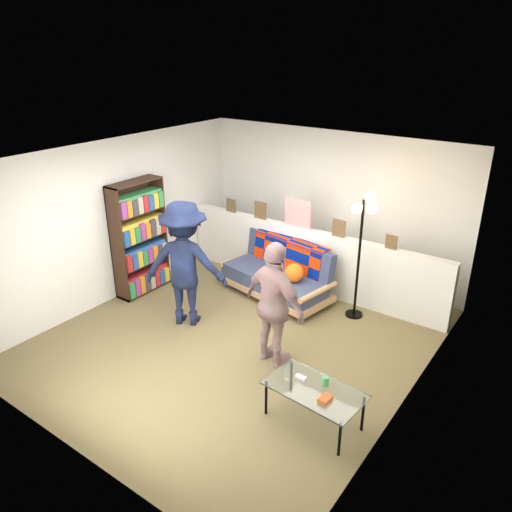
{
  "coord_description": "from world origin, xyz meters",
  "views": [
    {
      "loc": [
        3.49,
        -4.48,
        3.64
      ],
      "look_at": [
        0.0,
        0.4,
        1.05
      ],
      "focal_mm": 35.0,
      "sensor_mm": 36.0,
      "label": 1
    }
  ],
  "objects_px": {
    "futon_sofa": "(279,274)",
    "person_right": "(275,305)",
    "person_left": "(185,264)",
    "bookshelf": "(140,241)",
    "floor_lamp": "(363,232)",
    "coffee_table": "(315,391)"
  },
  "relations": [
    {
      "from": "coffee_table",
      "to": "person_right",
      "type": "distance_m",
      "value": 1.2
    },
    {
      "from": "futon_sofa",
      "to": "floor_lamp",
      "type": "bearing_deg",
      "value": 6.13
    },
    {
      "from": "futon_sofa",
      "to": "person_left",
      "type": "bearing_deg",
      "value": -113.67
    },
    {
      "from": "futon_sofa",
      "to": "person_left",
      "type": "height_order",
      "value": "person_left"
    },
    {
      "from": "floor_lamp",
      "to": "person_left",
      "type": "distance_m",
      "value": 2.44
    },
    {
      "from": "person_right",
      "to": "bookshelf",
      "type": "bearing_deg",
      "value": 4.59
    },
    {
      "from": "floor_lamp",
      "to": "person_left",
      "type": "relative_size",
      "value": 1.03
    },
    {
      "from": "bookshelf",
      "to": "floor_lamp",
      "type": "height_order",
      "value": "floor_lamp"
    },
    {
      "from": "coffee_table",
      "to": "person_left",
      "type": "xyz_separation_m",
      "value": [
        -2.46,
        0.76,
        0.49
      ]
    },
    {
      "from": "coffee_table",
      "to": "floor_lamp",
      "type": "bearing_deg",
      "value": 104.62
    },
    {
      "from": "floor_lamp",
      "to": "person_right",
      "type": "height_order",
      "value": "floor_lamp"
    },
    {
      "from": "floor_lamp",
      "to": "person_right",
      "type": "distance_m",
      "value": 1.75
    },
    {
      "from": "coffee_table",
      "to": "person_left",
      "type": "relative_size",
      "value": 0.59
    },
    {
      "from": "coffee_table",
      "to": "person_left",
      "type": "height_order",
      "value": "person_left"
    },
    {
      "from": "futon_sofa",
      "to": "person_right",
      "type": "bearing_deg",
      "value": -58.67
    },
    {
      "from": "futon_sofa",
      "to": "person_right",
      "type": "relative_size",
      "value": 1.19
    },
    {
      "from": "futon_sofa",
      "to": "coffee_table",
      "type": "distance_m",
      "value": 2.84
    },
    {
      "from": "bookshelf",
      "to": "person_left",
      "type": "bearing_deg",
      "value": -13.77
    },
    {
      "from": "person_left",
      "to": "person_right",
      "type": "xyz_separation_m",
      "value": [
        1.53,
        -0.12,
        -0.09
      ]
    },
    {
      "from": "coffee_table",
      "to": "floor_lamp",
      "type": "distance_m",
      "value": 2.53
    },
    {
      "from": "futon_sofa",
      "to": "person_left",
      "type": "xyz_separation_m",
      "value": [
        -0.61,
        -1.4,
        0.53
      ]
    },
    {
      "from": "person_left",
      "to": "person_right",
      "type": "relative_size",
      "value": 1.11
    }
  ]
}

